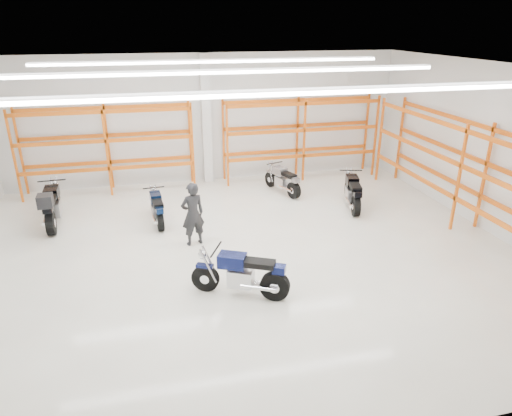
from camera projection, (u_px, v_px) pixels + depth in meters
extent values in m
plane|color=beige|center=(240.00, 252.00, 11.63)|extent=(14.00, 14.00, 0.00)
cube|color=silver|center=(206.00, 119.00, 16.19)|extent=(14.00, 0.02, 4.50)
cube|color=silver|center=(339.00, 314.00, 5.38)|extent=(14.00, 0.02, 4.50)
cube|color=silver|center=(493.00, 150.00, 12.28)|extent=(0.02, 12.00, 4.50)
cube|color=white|center=(237.00, 69.00, 9.93)|extent=(14.00, 12.00, 0.02)
cube|color=white|center=(274.00, 93.00, 7.27)|extent=(10.00, 0.22, 0.10)
cube|color=white|center=(233.00, 71.00, 10.42)|extent=(10.00, 0.22, 0.10)
cube|color=white|center=(214.00, 61.00, 13.12)|extent=(10.00, 0.22, 0.10)
cylinder|color=black|center=(205.00, 278.00, 9.87)|extent=(0.60, 0.38, 0.61)
cylinder|color=black|center=(275.00, 286.00, 9.55)|extent=(0.65, 0.44, 0.63)
cylinder|color=silver|center=(205.00, 278.00, 9.87)|extent=(0.25, 0.22, 0.20)
cylinder|color=silver|center=(275.00, 286.00, 9.55)|extent=(0.29, 0.28, 0.22)
cube|color=#0B1037|center=(205.00, 266.00, 9.75)|extent=(0.40, 0.30, 0.06)
cube|color=#B7B7BC|center=(241.00, 277.00, 9.66)|extent=(0.64, 0.56, 0.39)
cube|color=#A5A5AA|center=(259.00, 284.00, 9.62)|extent=(0.70, 0.42, 0.08)
cube|color=#0B1037|center=(232.00, 260.00, 9.55)|extent=(0.67, 0.56, 0.29)
cube|color=black|center=(259.00, 263.00, 9.43)|extent=(0.74, 0.57, 0.12)
cube|color=#0B1037|center=(279.00, 269.00, 9.37)|extent=(0.34, 0.32, 0.16)
cylinder|color=black|center=(216.00, 249.00, 9.53)|extent=(0.35, 0.66, 0.04)
sphere|color=silver|center=(202.00, 255.00, 9.66)|extent=(0.19, 0.19, 0.19)
cylinder|color=silver|center=(259.00, 288.00, 9.46)|extent=(0.73, 0.42, 0.09)
cylinder|color=black|center=(57.00, 202.00, 13.94)|extent=(0.17, 0.67, 0.66)
cylinder|color=black|center=(51.00, 223.00, 12.47)|extent=(0.24, 0.70, 0.69)
cylinder|color=silver|center=(57.00, 202.00, 13.94)|extent=(0.17, 0.23, 0.22)
cylinder|color=silver|center=(51.00, 223.00, 12.47)|extent=(0.23, 0.26, 0.24)
cube|color=black|center=(55.00, 192.00, 13.82)|extent=(0.19, 0.41, 0.07)
cube|color=#B7B7BC|center=(53.00, 209.00, 13.13)|extent=(0.43, 0.60, 0.42)
cube|color=#A5A5AA|center=(52.00, 218.00, 12.80)|extent=(0.18, 0.78, 0.09)
cube|color=black|center=(52.00, 193.00, 13.15)|extent=(0.41, 0.64, 0.31)
cube|color=black|center=(49.00, 200.00, 12.60)|extent=(0.37, 0.75, 0.13)
cube|color=black|center=(48.00, 209.00, 12.22)|extent=(0.26, 0.30, 0.18)
cylinder|color=black|center=(52.00, 181.00, 13.39)|extent=(0.78, 0.08, 0.04)
sphere|color=silver|center=(54.00, 183.00, 13.75)|extent=(0.21, 0.21, 0.21)
cylinder|color=silver|center=(45.00, 219.00, 12.71)|extent=(0.15, 0.83, 0.10)
cube|color=black|center=(45.00, 201.00, 11.99)|extent=(0.40, 0.44, 0.33)
cylinder|color=black|center=(155.00, 205.00, 13.92)|extent=(0.15, 0.54, 0.53)
cylinder|color=black|center=(160.00, 221.00, 12.75)|extent=(0.21, 0.56, 0.55)
cylinder|color=silver|center=(155.00, 205.00, 13.92)|extent=(0.14, 0.19, 0.18)
cylinder|color=silver|center=(160.00, 221.00, 12.75)|extent=(0.19, 0.21, 0.20)
cube|color=#0A1B40|center=(154.00, 197.00, 13.82)|extent=(0.16, 0.33, 0.05)
cube|color=#B7B7BC|center=(157.00, 210.00, 13.27)|extent=(0.36, 0.49, 0.34)
cube|color=#A5A5AA|center=(159.00, 217.00, 13.01)|extent=(0.16, 0.63, 0.07)
cube|color=#0A1B40|center=(155.00, 197.00, 13.28)|extent=(0.35, 0.52, 0.25)
cube|color=black|center=(158.00, 203.00, 12.85)|extent=(0.32, 0.61, 0.11)
cube|color=#0A1B40|center=(160.00, 210.00, 12.55)|extent=(0.22, 0.25, 0.14)
cylinder|color=black|center=(154.00, 188.00, 13.48)|extent=(0.62, 0.09, 0.03)
sphere|color=silver|center=(153.00, 189.00, 13.76)|extent=(0.17, 0.17, 0.17)
cylinder|color=silver|center=(154.00, 218.00, 12.94)|extent=(0.14, 0.67, 0.08)
cylinder|color=black|center=(270.00, 179.00, 16.16)|extent=(0.28, 0.56, 0.55)
cylinder|color=black|center=(294.00, 190.00, 15.08)|extent=(0.34, 0.59, 0.57)
cylinder|color=silver|center=(270.00, 179.00, 16.16)|extent=(0.18, 0.22, 0.18)
cylinder|color=silver|center=(294.00, 190.00, 15.08)|extent=(0.24, 0.25, 0.20)
cube|color=gray|center=(271.00, 172.00, 16.06)|extent=(0.24, 0.36, 0.06)
cube|color=#B7B7BC|center=(282.00, 182.00, 15.56)|extent=(0.47, 0.56, 0.35)
cube|color=#A5A5AA|center=(288.00, 187.00, 15.32)|extent=(0.31, 0.64, 0.07)
cube|color=gray|center=(280.00, 171.00, 15.56)|extent=(0.46, 0.59, 0.26)
cube|color=black|center=(289.00, 175.00, 15.16)|extent=(0.46, 0.66, 0.11)
cube|color=gray|center=(296.00, 180.00, 14.88)|extent=(0.27, 0.29, 0.15)
cylinder|color=black|center=(275.00, 163.00, 15.73)|extent=(0.62, 0.24, 0.03)
sphere|color=silver|center=(270.00, 165.00, 16.00)|extent=(0.17, 0.17, 0.17)
cylinder|color=silver|center=(285.00, 188.00, 15.22)|extent=(0.30, 0.68, 0.08)
cylinder|color=black|center=(348.00, 189.00, 15.13)|extent=(0.27, 0.62, 0.61)
cylinder|color=black|center=(356.00, 206.00, 13.71)|extent=(0.34, 0.66, 0.63)
cylinder|color=silver|center=(348.00, 189.00, 15.13)|extent=(0.19, 0.23, 0.20)
cylinder|color=silver|center=(356.00, 206.00, 13.71)|extent=(0.25, 0.27, 0.22)
cube|color=black|center=(349.00, 180.00, 15.01)|extent=(0.24, 0.39, 0.06)
cube|color=#B7B7BC|center=(352.00, 194.00, 14.35)|extent=(0.49, 0.61, 0.39)
cube|color=#A5A5AA|center=(354.00, 201.00, 14.03)|extent=(0.30, 0.72, 0.08)
cube|color=black|center=(352.00, 181.00, 14.37)|extent=(0.48, 0.64, 0.28)
cube|color=black|center=(355.00, 187.00, 13.84)|extent=(0.47, 0.73, 0.12)
cube|color=black|center=(358.00, 194.00, 13.48)|extent=(0.28, 0.31, 0.16)
cylinder|color=black|center=(351.00, 170.00, 14.61)|extent=(0.70, 0.22, 0.04)
sphere|color=silver|center=(349.00, 172.00, 14.95)|extent=(0.19, 0.19, 0.19)
cylinder|color=silver|center=(349.00, 202.00, 13.99)|extent=(0.28, 0.76, 0.09)
imported|color=black|center=(193.00, 214.00, 11.76)|extent=(0.71, 0.56, 1.71)
cube|color=white|center=(206.00, 120.00, 16.03)|extent=(0.32, 0.32, 4.50)
cube|color=#D95215|center=(20.00, 151.00, 15.04)|extent=(0.07, 0.07, 3.00)
cube|color=#D95215|center=(14.00, 158.00, 14.32)|extent=(0.07, 0.07, 3.00)
cube|color=#D95215|center=(108.00, 146.00, 15.64)|extent=(0.07, 0.07, 3.00)
cube|color=#D95215|center=(107.00, 152.00, 14.92)|extent=(0.07, 0.07, 3.00)
cube|color=#D95215|center=(190.00, 142.00, 16.23)|extent=(0.07, 0.07, 3.00)
cube|color=#D95215|center=(193.00, 147.00, 15.51)|extent=(0.07, 0.07, 3.00)
cube|color=#D95215|center=(110.00, 162.00, 15.85)|extent=(5.60, 0.07, 0.12)
cube|color=#D95215|center=(109.00, 169.00, 15.13)|extent=(5.60, 0.07, 0.12)
cube|color=#D95215|center=(107.00, 135.00, 15.49)|extent=(5.60, 0.07, 0.12)
cube|color=#D95215|center=(105.00, 141.00, 14.77)|extent=(5.60, 0.07, 0.12)
cube|color=#D95215|center=(104.00, 108.00, 15.14)|extent=(5.60, 0.07, 0.12)
cube|color=#D95215|center=(102.00, 112.00, 14.42)|extent=(5.60, 0.07, 0.12)
cube|color=#D95215|center=(223.00, 140.00, 16.49)|extent=(0.07, 0.07, 3.00)
cube|color=#D95215|center=(227.00, 145.00, 15.77)|extent=(0.07, 0.07, 3.00)
cube|color=#D95215|center=(297.00, 136.00, 17.09)|extent=(0.07, 0.07, 3.00)
cube|color=#D95215|center=(304.00, 141.00, 16.37)|extent=(0.07, 0.07, 3.00)
cube|color=#D95215|center=(366.00, 132.00, 17.69)|extent=(0.07, 0.07, 3.00)
cube|color=#D95215|center=(375.00, 136.00, 16.97)|extent=(0.07, 0.07, 3.00)
cube|color=#D95215|center=(297.00, 150.00, 17.30)|extent=(5.60, 0.07, 0.12)
cube|color=#D95215|center=(303.00, 156.00, 16.58)|extent=(5.60, 0.07, 0.12)
cube|color=#D95215|center=(298.00, 126.00, 16.95)|extent=(5.60, 0.07, 0.12)
cube|color=#D95215|center=(305.00, 130.00, 16.23)|extent=(5.60, 0.07, 0.12)
cube|color=#D95215|center=(298.00, 100.00, 16.59)|extent=(5.60, 0.07, 0.12)
cube|color=#D95215|center=(306.00, 104.00, 15.87)|extent=(5.60, 0.07, 0.12)
cube|color=#D95215|center=(484.00, 177.00, 12.54)|extent=(0.07, 0.07, 3.00)
cube|color=#D95215|center=(459.00, 179.00, 12.37)|extent=(0.07, 0.07, 3.00)
cube|color=#D95215|center=(400.00, 139.00, 16.59)|extent=(0.07, 0.07, 3.00)
cube|color=#D95215|center=(380.00, 140.00, 16.42)|extent=(0.07, 0.07, 3.00)
cube|color=#D95215|center=(481.00, 196.00, 12.75)|extent=(0.07, 9.00, 0.12)
cube|color=#D95215|center=(455.00, 198.00, 12.58)|extent=(0.07, 9.00, 0.12)
cube|color=#D95215|center=(487.00, 164.00, 12.39)|extent=(0.07, 9.00, 0.12)
cube|color=#D95215|center=(461.00, 166.00, 12.22)|extent=(0.07, 9.00, 0.12)
cube|color=#D95215|center=(494.00, 130.00, 12.04)|extent=(0.07, 9.00, 0.12)
cube|color=#D95215|center=(467.00, 131.00, 11.87)|extent=(0.07, 9.00, 0.12)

